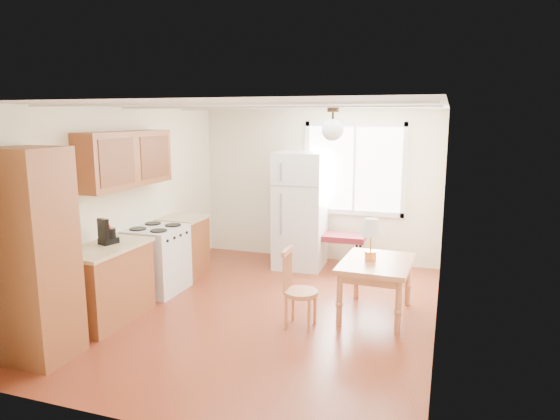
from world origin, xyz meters
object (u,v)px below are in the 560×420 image
at_px(refrigerator, 300,210).
at_px(bench, 327,237).
at_px(chair, 294,283).
at_px(dining_table, 376,269).

xyz_separation_m(refrigerator, bench, (0.43, 0.05, -0.42)).
height_order(bench, chair, chair).
distance_m(bench, dining_table, 1.96).
distance_m(dining_table, chair, 1.06).
bearing_deg(chair, bench, 93.77).
distance_m(refrigerator, bench, 0.60).
height_order(refrigerator, chair, refrigerator).
height_order(bench, dining_table, dining_table).
bearing_deg(chair, dining_table, 36.63).
bearing_deg(bench, chair, -88.28).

